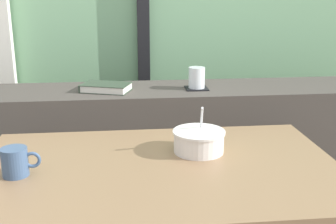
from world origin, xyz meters
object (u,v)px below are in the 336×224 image
object	(u,v)px
closed_book	(106,87)
ceramic_mug	(16,162)
breakfast_table	(160,199)
juice_glass	(197,79)
soup_bowl	(199,141)
coaster_square	(196,88)

from	to	relation	value
closed_book	ceramic_mug	world-z (taller)	closed_book
breakfast_table	juice_glass	world-z (taller)	juice_glass
breakfast_table	juice_glass	xyz separation A→B (m)	(0.23, 0.66, 0.24)
closed_book	soup_bowl	world-z (taller)	soup_bowl
soup_bowl	ceramic_mug	size ratio (longest dim) A/B	1.55
breakfast_table	coaster_square	xyz separation A→B (m)	(0.23, 0.66, 0.20)
breakfast_table	juice_glass	distance (m)	0.74
coaster_square	juice_glass	size ratio (longest dim) A/B	1.06
soup_bowl	closed_book	bearing A→B (deg)	120.01
breakfast_table	closed_book	bearing A→B (deg)	105.32
ceramic_mug	juice_glass	bearing A→B (deg)	46.62
breakfast_table	soup_bowl	world-z (taller)	soup_bowl
coaster_square	soup_bowl	distance (m)	0.56
closed_book	ceramic_mug	bearing A→B (deg)	-109.22
coaster_square	closed_book	size ratio (longest dim) A/B	0.42
closed_book	soup_bowl	bearing A→B (deg)	-59.99
coaster_square	ceramic_mug	size ratio (longest dim) A/B	0.88
ceramic_mug	breakfast_table	bearing A→B (deg)	3.63
coaster_square	soup_bowl	world-z (taller)	soup_bowl
coaster_square	soup_bowl	size ratio (longest dim) A/B	0.57
closed_book	juice_glass	bearing A→B (deg)	-0.14
coaster_square	ceramic_mug	world-z (taller)	coaster_square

